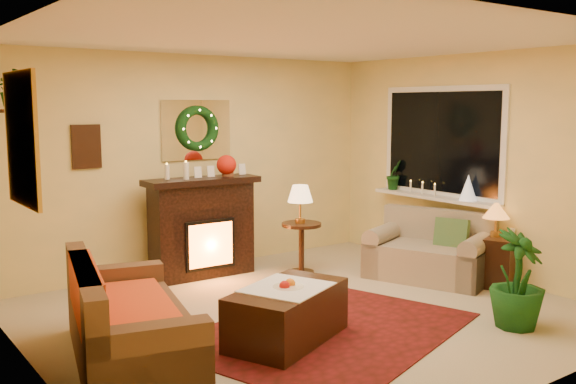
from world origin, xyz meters
TOP-DOWN VIEW (x-y plane):
  - floor at (0.00, 0.00)m, footprint 5.00×5.00m
  - ceiling at (0.00, 0.00)m, footprint 5.00×5.00m
  - wall_back at (0.00, 2.25)m, footprint 5.00×5.00m
  - wall_front at (0.00, -2.25)m, footprint 5.00×5.00m
  - wall_left at (-2.50, 0.00)m, footprint 4.50×4.50m
  - wall_right at (2.50, 0.00)m, footprint 4.50×4.50m
  - area_rug at (-0.17, -0.48)m, footprint 2.96×2.56m
  - sofa at (-1.84, -0.10)m, footprint 1.24×2.01m
  - red_throw at (-1.86, 0.03)m, footprint 0.73×1.18m
  - fireplace at (-0.16, 1.84)m, footprint 1.21×0.42m
  - poinsettia at (0.16, 1.81)m, footprint 0.23×0.23m
  - mantel_candle_a at (-0.59, 1.82)m, footprint 0.06×0.06m
  - mantel_candle_b at (-0.37, 1.80)m, footprint 0.07×0.07m
  - mantel_mirror at (0.00, 2.23)m, footprint 0.92×0.02m
  - wreath at (0.00, 2.19)m, footprint 0.55×0.11m
  - wall_art at (-1.35, 2.23)m, footprint 0.32×0.03m
  - gold_mirror at (-2.48, 0.30)m, footprint 0.03×0.84m
  - hanging_plant at (-2.34, 1.05)m, footprint 0.33×0.28m
  - loveseat at (1.88, 0.18)m, footprint 1.21×1.53m
  - window_frame at (2.48, 0.55)m, footprint 0.03×1.86m
  - window_glass at (2.47, 0.55)m, footprint 0.02×1.70m
  - window_sill at (2.38, 0.55)m, footprint 0.22×1.86m
  - mini_tree at (2.40, 0.06)m, footprint 0.20×0.20m
  - sill_plant at (2.41, 1.27)m, footprint 0.28×0.23m
  - side_table_round at (0.85, 1.25)m, footprint 0.51×0.51m
  - lamp_cream at (0.84, 1.26)m, footprint 0.30×0.30m
  - end_table_square at (2.26, -0.41)m, footprint 0.60×0.60m
  - lamp_tiffany at (2.29, -0.42)m, footprint 0.30×0.30m
  - coffee_table at (-0.60, -0.46)m, footprint 1.27×1.01m
  - fruit_bowl at (-0.58, -0.46)m, footprint 0.27×0.27m
  - floor_palm at (1.28, -1.40)m, footprint 1.74×1.74m

SIDE VIEW (x-z plane):
  - floor at x=0.00m, z-range 0.00..0.00m
  - area_rug at x=-0.17m, z-range 0.00..0.01m
  - coffee_table at x=-0.60m, z-range -0.02..0.44m
  - end_table_square at x=2.26m, z-range -0.01..0.55m
  - side_table_round at x=0.85m, z-range 0.02..0.63m
  - loveseat at x=1.88m, z-range 0.03..0.81m
  - sofa at x=-1.84m, z-range 0.03..0.83m
  - floor_palm at x=1.28m, z-range -0.88..1.78m
  - fruit_bowl at x=-0.58m, z-range 0.42..0.48m
  - red_throw at x=-1.86m, z-range 0.45..0.46m
  - fireplace at x=-0.16m, z-range 0.00..1.10m
  - lamp_tiffany at x=2.29m, z-range 0.53..0.96m
  - window_sill at x=2.38m, z-range 0.85..0.89m
  - lamp_cream at x=0.84m, z-range 0.65..1.11m
  - mini_tree at x=2.40m, z-range 0.89..1.19m
  - sill_plant at x=2.41m, z-range 0.83..1.34m
  - mantel_candle_a at x=-0.59m, z-range 1.18..1.34m
  - mantel_candle_b at x=-0.37m, z-range 1.16..1.36m
  - wall_back at x=0.00m, z-range 1.30..1.30m
  - wall_front at x=0.00m, z-range 1.30..1.30m
  - wall_left at x=-2.50m, z-range 1.30..1.30m
  - wall_right at x=2.50m, z-range 1.30..1.30m
  - poinsettia at x=0.16m, z-range 1.18..1.42m
  - wall_art at x=-1.35m, z-range 1.31..1.79m
  - window_frame at x=2.48m, z-range 0.87..2.23m
  - window_glass at x=2.47m, z-range 0.94..2.16m
  - mantel_mirror at x=0.00m, z-range 1.34..2.06m
  - wreath at x=0.00m, z-range 1.44..2.00m
  - gold_mirror at x=-2.48m, z-range 1.25..2.25m
  - hanging_plant at x=-2.34m, z-range 1.79..2.15m
  - ceiling at x=0.00m, z-range 2.60..2.60m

